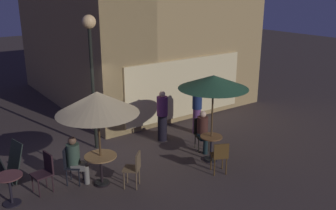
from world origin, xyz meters
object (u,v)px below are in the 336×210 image
(street_lamp_near_corner, at_px, (91,48))
(cafe_chair_0, at_px, (135,166))
(cafe_table_2, at_px, (10,185))
(cafe_chair_2, at_px, (201,131))
(cafe_chair_4, at_px, (45,169))
(patron_seated_0, at_px, (76,158))
(patron_seated_1, at_px, (203,129))
(cafe_chair_1, at_px, (70,162))
(cafe_chair_3, at_px, (220,155))
(patio_umbrella_0, at_px, (97,103))
(patio_umbrella_1, at_px, (213,82))
(patron_standing_2, at_px, (197,109))
(menu_sandwich_board, at_px, (7,164))
(patron_standing_3, at_px, (162,116))
(cafe_table_1, at_px, (211,144))
(cafe_table_0, at_px, (101,163))

(street_lamp_near_corner, distance_m, cafe_chair_0, 3.70)
(cafe_table_2, height_order, cafe_chair_0, cafe_chair_0)
(cafe_chair_2, height_order, cafe_chair_4, cafe_chair_4)
(patron_seated_0, height_order, patron_seated_1, patron_seated_0)
(cafe_chair_1, relative_size, cafe_chair_3, 1.08)
(cafe_table_2, relative_size, patio_umbrella_0, 0.30)
(patio_umbrella_1, relative_size, cafe_chair_4, 2.56)
(cafe_chair_0, relative_size, patron_seated_1, 0.74)
(cafe_table_2, relative_size, patron_seated_0, 0.57)
(patron_seated_1, relative_size, patron_standing_2, 0.76)
(menu_sandwich_board, relative_size, patio_umbrella_1, 0.41)
(patio_umbrella_0, height_order, patron_seated_1, patio_umbrella_0)
(cafe_table_2, distance_m, cafe_chair_3, 5.14)
(cafe_table_2, bearing_deg, patron_standing_3, 12.29)
(menu_sandwich_board, relative_size, patron_seated_1, 0.82)
(cafe_chair_2, relative_size, patron_standing_2, 0.59)
(menu_sandwich_board, bearing_deg, patio_umbrella_1, -34.28)
(cafe_table_1, bearing_deg, cafe_chair_0, -179.34)
(patron_seated_1, bearing_deg, patron_seated_0, -73.70)
(menu_sandwich_board, bearing_deg, cafe_table_2, -113.25)
(cafe_table_0, height_order, patron_standing_2, patron_standing_2)
(cafe_chair_3, relative_size, patron_standing_2, 0.54)
(cafe_chair_1, xyz_separation_m, patron_standing_3, (3.44, 0.95, 0.24))
(cafe_chair_1, relative_size, patron_seated_0, 0.77)
(patron_standing_2, bearing_deg, cafe_chair_1, 41.35)
(street_lamp_near_corner, distance_m, patron_seated_1, 4.02)
(patio_umbrella_0, height_order, patron_standing_2, patio_umbrella_0)
(patron_standing_2, height_order, patron_standing_3, patron_standing_2)
(cafe_chair_0, height_order, cafe_chair_2, cafe_chair_2)
(cafe_table_2, bearing_deg, patron_seated_1, -3.04)
(menu_sandwich_board, bearing_deg, patio_umbrella_0, -49.82)
(menu_sandwich_board, bearing_deg, cafe_chair_0, -51.66)
(cafe_chair_2, distance_m, patron_seated_0, 3.93)
(menu_sandwich_board, height_order, cafe_table_1, menu_sandwich_board)
(menu_sandwich_board, relative_size, patron_seated_0, 0.80)
(cafe_table_0, xyz_separation_m, patio_umbrella_0, (0.00, 0.00, 1.55))
(cafe_table_2, distance_m, cafe_chair_2, 5.51)
(cafe_table_0, distance_m, patio_umbrella_1, 3.60)
(street_lamp_near_corner, height_order, cafe_chair_1, street_lamp_near_corner)
(patron_standing_2, bearing_deg, cafe_chair_3, 94.04)
(cafe_chair_2, distance_m, patron_standing_3, 1.38)
(cafe_table_0, relative_size, patron_seated_0, 0.63)
(cafe_table_0, relative_size, patron_standing_3, 0.49)
(patio_umbrella_0, distance_m, patron_standing_3, 3.44)
(cafe_chair_1, bearing_deg, street_lamp_near_corner, 87.38)
(cafe_chair_3, bearing_deg, menu_sandwich_board, 84.86)
(menu_sandwich_board, bearing_deg, cafe_chair_4, -67.87)
(patio_umbrella_1, distance_m, patron_seated_1, 1.74)
(cafe_table_1, height_order, cafe_table_2, cafe_table_1)
(cafe_table_1, height_order, patron_standing_2, patron_standing_2)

